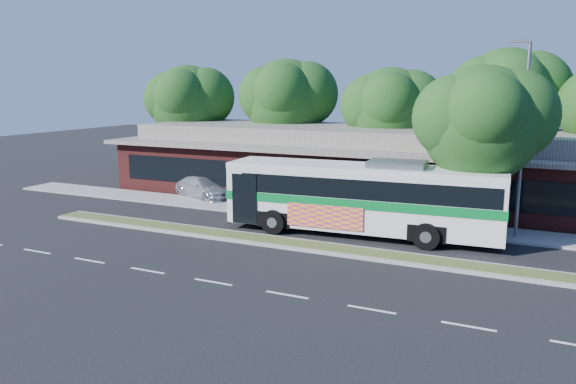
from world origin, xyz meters
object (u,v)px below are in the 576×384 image
object	(u,v)px
sedan	(204,188)
lamp_post	(522,134)
sidewalk_tree	(491,122)
transit_bus	(363,193)

from	to	relation	value
sedan	lamp_post	bearing A→B (deg)	-74.06
lamp_post	sedan	size ratio (longest dim) A/B	1.91
sidewalk_tree	sedan	bearing A→B (deg)	171.65
lamp_post	sedan	world-z (taller)	lamp_post
transit_bus	sedan	xyz separation A→B (m)	(-11.89, 4.29, -1.35)
lamp_post	sidewalk_tree	xyz separation A→B (m)	(-1.34, -0.57, 0.57)
transit_bus	sedan	bearing A→B (deg)	156.29
transit_bus	sidewalk_tree	xyz separation A→B (m)	(5.33, 1.76, 3.43)
sedan	sidewalk_tree	distance (m)	18.05
lamp_post	transit_bus	bearing A→B (deg)	-160.73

